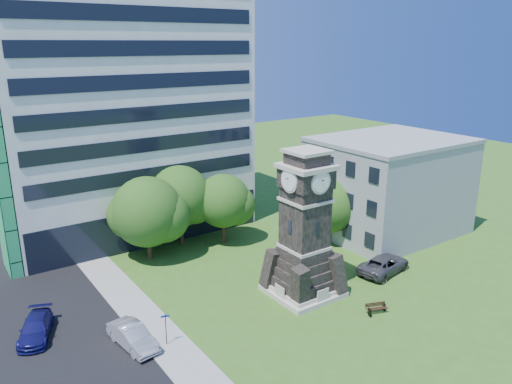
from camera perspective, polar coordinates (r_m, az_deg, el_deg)
ground at (r=39.78m, az=3.86°, el=-13.69°), size 160.00×160.00×0.00m
sidewalk at (r=39.38m, az=-12.19°, el=-14.35°), size 3.00×70.00×0.06m
street at (r=37.65m, az=-24.72°, el=-17.27°), size 14.00×80.00×0.02m
clock_tower at (r=40.58m, az=5.57°, el=-4.79°), size 5.40×5.40×12.22m
office_tall at (r=55.92m, az=-15.56°, el=10.09°), size 26.20×15.11×28.60m
office_low at (r=56.15m, az=14.90°, el=0.76°), size 15.20×12.20×10.40m
car_street_mid at (r=36.62m, az=-13.90°, el=-15.71°), size 2.31×4.84×1.53m
car_street_north at (r=39.78m, az=-23.86°, el=-14.07°), size 3.58×5.16×1.39m
car_east_lot at (r=47.19m, az=14.42°, el=-8.01°), size 6.05×3.59×1.58m
park_bench at (r=40.61m, az=13.59°, el=-12.73°), size 1.69×0.45×0.87m
street_sign at (r=35.89m, az=-10.28°, el=-14.83°), size 0.57×0.06×2.39m
tree_nw at (r=48.17m, az=-12.22°, el=-2.41°), size 7.39×6.71×8.18m
tree_nc at (r=51.11m, az=-8.60°, el=-0.69°), size 6.90×6.28×8.32m
tree_ne at (r=51.17m, az=-3.69°, el=-1.18°), size 6.12×5.57×7.37m
tree_east at (r=51.86m, az=8.63°, el=-1.68°), size 6.09×5.54×6.83m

